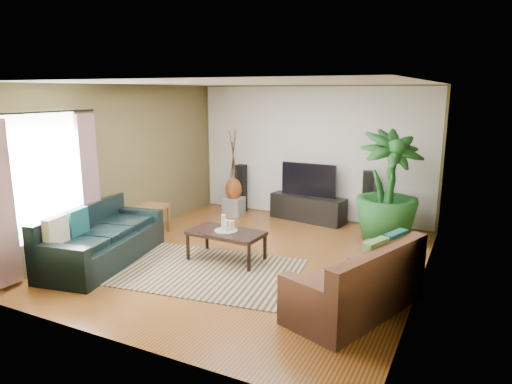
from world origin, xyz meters
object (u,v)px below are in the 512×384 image
Objects in this scene: sofa_left at (103,236)px; pedestal at (234,206)px; side_table at (152,219)px; sofa_right at (356,277)px; speaker_right at (367,200)px; tv_stand at (308,208)px; vase at (234,190)px; coffee_table at (226,245)px; potted_plant at (388,187)px; television at (309,180)px; speaker_left at (241,188)px.

pedestal is at bearing -18.71° from sofa_left.
pedestal is 1.91m from side_table.
pedestal is (0.47, 3.25, -0.23)m from sofa_left.
side_table reaches higher than pedestal.
sofa_right is at bearing -42.41° from pedestal.
sofa_right reaches higher than pedestal.
speaker_right is 2.08× the size of side_table.
sofa_left is 1.41× the size of tv_stand.
vase reaches higher than pedestal.
coffee_table is 2.95m from potted_plant.
television is 1.23m from speaker_right.
speaker_left is 0.93× the size of speaker_right.
sofa_right is 3.49m from speaker_right.
television is 1.81m from potted_plant.
sofa_right is 2.82m from potted_plant.
side_table is (-3.48, -2.08, -0.29)m from speaker_right.
sofa_right is 3.44× the size of side_table.
potted_plant is at bearing -21.67° from television.
speaker_left is at bearing 70.25° from side_table.
coffee_table is at bearing -63.37° from vase.
sofa_left is 4.12m from tv_stand.
side_table is (-2.29, -2.08, -0.58)m from television.
television is 0.58× the size of potted_plant.
tv_stand is at bearing 12.12° from vase.
potted_plant is at bearing -5.94° from pedestal.
television reaches higher than side_table.
side_table is (-3.96, -1.42, -0.71)m from potted_plant.
sofa_left is 3.87m from sofa_right.
sofa_right is 1.20× the size of tv_stand.
television reaches higher than speaker_right.
television is (-1.85, 3.43, 0.42)m from sofa_right.
potted_plant is 3.98× the size of vase.
speaker_right is (1.19, 0.00, 0.30)m from tv_stand.
pedestal is at bearing -112.53° from sofa_right.
sofa_left is 4.81m from speaker_right.
television is at bearing -39.75° from sofa_left.
side_table is at bearing 165.83° from coffee_table.
coffee_table is 1.11× the size of speaker_left.
speaker_left is at bearing -115.46° from sofa_right.
speaker_right is 2.27× the size of vase.
side_table is (-4.14, 1.35, -0.16)m from sofa_right.
speaker_left is at bearing 89.46° from vase.
side_table is (-2.29, -2.08, 0.01)m from tv_stand.
potted_plant reaches higher than speaker_left.
sofa_left reaches higher than side_table.
vase is at bearing -86.62° from speaker_left.
coffee_table is (-2.22, 0.76, -0.19)m from sofa_right.
potted_plant is at bearing -69.83° from speaker_right.
vase reaches higher than side_table.
potted_plant is (-0.18, 2.76, 0.55)m from sofa_right.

